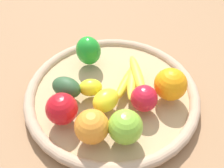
{
  "coord_description": "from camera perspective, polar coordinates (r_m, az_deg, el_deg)",
  "views": [
    {
      "loc": [
        0.13,
        0.47,
        0.56
      ],
      "look_at": [
        0.0,
        0.0,
        0.06
      ],
      "focal_mm": 42.64,
      "sensor_mm": 36.0,
      "label": 1
    }
  ],
  "objects": [
    {
      "name": "basket",
      "position": [
        0.73,
        0.0,
        -2.24
      ],
      "size": [
        0.47,
        0.47,
        0.04
      ],
      "color": "tan",
      "rests_on": "ground_plane"
    },
    {
      "name": "lemon_1",
      "position": [
        0.65,
        -1.33,
        -3.54
      ],
      "size": [
        0.09,
        0.08,
        0.05
      ],
      "primitive_type": "ellipsoid",
      "rotation": [
        0.0,
        0.0,
        0.52
      ],
      "color": "yellow",
      "rests_on": "basket"
    },
    {
      "name": "banana_bunch",
      "position": [
        0.71,
        4.35,
        1.35
      ],
      "size": [
        0.12,
        0.16,
        0.05
      ],
      "color": "yellow",
      "rests_on": "basket"
    },
    {
      "name": "ground_plane",
      "position": [
        0.74,
        0.0,
        -3.29
      ],
      "size": [
        2.4,
        2.4,
        0.0
      ],
      "primitive_type": "plane",
      "color": "#956C48",
      "rests_on": "ground"
    },
    {
      "name": "avocado",
      "position": [
        0.69,
        -9.75,
        -0.73
      ],
      "size": [
        0.09,
        0.09,
        0.05
      ],
      "primitive_type": "ellipsoid",
      "rotation": [
        0.0,
        0.0,
        5.57
      ],
      "color": "#2E512E",
      "rests_on": "basket"
    },
    {
      "name": "apple_0",
      "position": [
        0.59,
        2.88,
        -9.14
      ],
      "size": [
        0.09,
        0.09,
        0.08
      ],
      "primitive_type": "sphere",
      "rotation": [
        0.0,
        0.0,
        1.46
      ],
      "color": "#81B933",
      "rests_on": "basket"
    },
    {
      "name": "bell_pepper",
      "position": [
        0.77,
        -5.09,
        7.14
      ],
      "size": [
        0.1,
        0.1,
        0.09
      ],
      "primitive_type": "ellipsoid",
      "rotation": [
        0.0,
        0.0,
        2.19
      ],
      "color": "#1E9227",
      "rests_on": "basket"
    },
    {
      "name": "apple_2",
      "position": [
        0.65,
        6.89,
        -3.07
      ],
      "size": [
        0.09,
        0.09,
        0.07
      ],
      "primitive_type": "sphere",
      "rotation": [
        0.0,
        0.0,
        2.16
      ],
      "color": "red",
      "rests_on": "basket"
    },
    {
      "name": "apple_1",
      "position": [
        0.63,
        -10.71,
        -5.25
      ],
      "size": [
        0.1,
        0.1,
        0.08
      ],
      "primitive_type": "sphere",
      "rotation": [
        0.0,
        0.0,
        2.06
      ],
      "color": "red",
      "rests_on": "basket"
    },
    {
      "name": "orange_1",
      "position": [
        0.59,
        -4.36,
        -9.08
      ],
      "size": [
        0.09,
        0.09,
        0.08
      ],
      "primitive_type": "sphere",
      "rotation": [
        0.0,
        0.0,
        3.39
      ],
      "color": "orange",
      "rests_on": "basket"
    },
    {
      "name": "orange_0",
      "position": [
        0.68,
        12.44,
        -0.07
      ],
      "size": [
        0.09,
        0.09,
        0.08
      ],
      "primitive_type": "sphere",
      "rotation": [
        0.0,
        0.0,
        6.21
      ],
      "color": "orange",
      "rests_on": "basket"
    },
    {
      "name": "lemon_0",
      "position": [
        0.68,
        -4.56,
        -1.04
      ],
      "size": [
        0.07,
        0.05,
        0.04
      ],
      "primitive_type": "ellipsoid",
      "rotation": [
        0.0,
        0.0,
        6.16
      ],
      "color": "yellow",
      "rests_on": "basket"
    }
  ]
}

